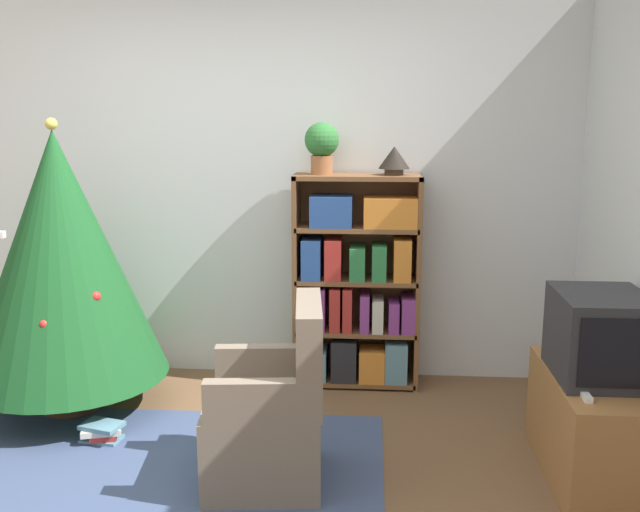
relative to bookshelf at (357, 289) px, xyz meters
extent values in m
cube|color=silver|center=(-0.77, 0.23, 0.64)|extent=(8.00, 0.10, 2.60)
cube|color=#3D4C70|center=(-1.23, -1.42, -0.66)|extent=(2.80, 1.78, 0.01)
cube|color=brown|center=(-0.40, 0.01, 0.04)|extent=(0.03, 0.30, 1.41)
cube|color=brown|center=(0.40, 0.01, 0.04)|extent=(0.03, 0.30, 1.41)
cube|color=brown|center=(0.00, 0.01, 0.73)|extent=(0.82, 0.30, 0.03)
cube|color=brown|center=(0.00, 0.16, 0.04)|extent=(0.82, 0.01, 1.41)
cube|color=brown|center=(0.00, 0.01, -0.63)|extent=(0.79, 0.30, 0.03)
cube|color=#5B899E|center=(-0.27, -0.02, -0.52)|extent=(0.16, 0.24, 0.20)
cube|color=#232328|center=(-0.08, -0.01, -0.48)|extent=(0.17, 0.27, 0.28)
cube|color=orange|center=(0.11, -0.03, -0.51)|extent=(0.17, 0.21, 0.21)
cube|color=#5B899E|center=(0.27, 0.00, -0.48)|extent=(0.14, 0.27, 0.27)
cube|color=brown|center=(0.00, 0.01, -0.28)|extent=(0.79, 0.30, 0.03)
cube|color=#5B899E|center=(-0.34, -0.01, -0.13)|extent=(0.08, 0.26, 0.28)
cube|color=#843889|center=(-0.23, -0.03, -0.13)|extent=(0.07, 0.23, 0.28)
cube|color=#B22D28|center=(-0.14, -0.02, -0.12)|extent=(0.07, 0.25, 0.29)
cube|color=#B22D28|center=(-0.06, -0.02, -0.12)|extent=(0.06, 0.25, 0.29)
cube|color=#843889|center=(0.06, -0.02, -0.15)|extent=(0.06, 0.24, 0.24)
cube|color=beige|center=(0.14, -0.02, -0.16)|extent=(0.07, 0.23, 0.21)
cube|color=#843889|center=(0.25, -0.01, -0.17)|extent=(0.07, 0.25, 0.20)
cube|color=#843889|center=(0.34, -0.01, -0.16)|extent=(0.09, 0.25, 0.23)
cube|color=brown|center=(0.00, 0.01, 0.06)|extent=(0.79, 0.30, 0.03)
cube|color=#284C93|center=(-0.29, -0.02, 0.21)|extent=(0.12, 0.24, 0.26)
cube|color=#B22D28|center=(-0.15, -0.01, 0.21)|extent=(0.11, 0.25, 0.26)
cube|color=#2D7A42|center=(0.00, -0.02, 0.18)|extent=(0.10, 0.25, 0.22)
cube|color=#2D7A42|center=(0.14, -0.03, 0.19)|extent=(0.09, 0.22, 0.23)
cube|color=orange|center=(0.29, -0.03, 0.21)|extent=(0.11, 0.23, 0.27)
cube|color=brown|center=(0.00, 0.01, 0.40)|extent=(0.79, 0.30, 0.03)
cube|color=#284C93|center=(-0.17, -0.03, 0.52)|extent=(0.27, 0.23, 0.20)
cube|color=orange|center=(0.21, -0.03, 0.52)|extent=(0.34, 0.22, 0.19)
cube|color=#996638|center=(1.21, -1.16, -0.39)|extent=(0.44, 0.92, 0.53)
cube|color=#28282D|center=(1.21, -1.16, 0.08)|extent=(0.42, 0.52, 0.42)
cube|color=black|center=(1.21, -1.42, 0.08)|extent=(0.35, 0.01, 0.33)
cube|color=white|center=(1.07, -1.44, -0.12)|extent=(0.04, 0.12, 0.02)
cylinder|color=#4C3323|center=(-1.75, -0.53, -0.61)|extent=(0.36, 0.36, 0.10)
cylinder|color=brown|center=(-1.75, -0.53, -0.50)|extent=(0.08, 0.08, 0.12)
cone|color=#195123|center=(-1.75, -0.53, 0.30)|extent=(1.20, 1.20, 1.49)
sphere|color=silver|center=(-1.57, -0.24, 0.16)|extent=(0.07, 0.07, 0.07)
sphere|color=silver|center=(-2.04, -0.47, 0.27)|extent=(0.06, 0.06, 0.06)
sphere|color=red|center=(-1.46, -0.75, 0.12)|extent=(0.06, 0.06, 0.06)
sphere|color=#B74C93|center=(-1.72, -0.36, 0.60)|extent=(0.06, 0.06, 0.06)
sphere|color=red|center=(-1.69, -0.93, 0.00)|extent=(0.05, 0.05, 0.05)
sphere|color=#E5CC4C|center=(-1.75, -0.53, 1.08)|extent=(0.07, 0.07, 0.07)
cube|color=#7A6B5B|center=(-0.43, -1.32, -0.45)|extent=(0.61, 0.61, 0.42)
cube|color=#7A6B5B|center=(-0.20, -1.29, 0.01)|extent=(0.17, 0.57, 0.50)
cube|color=#7A6B5B|center=(-0.45, -1.08, -0.14)|extent=(0.51, 0.13, 0.20)
cube|color=#7A6B5B|center=(-0.41, -1.56, -0.14)|extent=(0.51, 0.13, 0.20)
cylinder|color=#935B38|center=(-0.23, 0.01, 0.81)|extent=(0.14, 0.14, 0.12)
sphere|color=#2D7033|center=(-0.23, 0.01, 0.97)|extent=(0.22, 0.22, 0.22)
cylinder|color=#473828|center=(0.23, 0.01, 0.77)|extent=(0.12, 0.12, 0.04)
cone|color=black|center=(0.23, 0.01, 0.86)|extent=(0.20, 0.20, 0.14)
cube|color=#5B899E|center=(-1.40, -0.96, -0.65)|extent=(0.23, 0.16, 0.02)
cube|color=#B22D28|center=(-1.38, -0.96, -0.62)|extent=(0.17, 0.16, 0.03)
cube|color=beige|center=(-1.39, -0.97, -0.59)|extent=(0.24, 0.16, 0.03)
cube|color=#5B899E|center=(-1.39, -0.97, -0.56)|extent=(0.25, 0.20, 0.02)
camera|label=1|loc=(0.09, -4.55, 1.16)|focal=40.00mm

